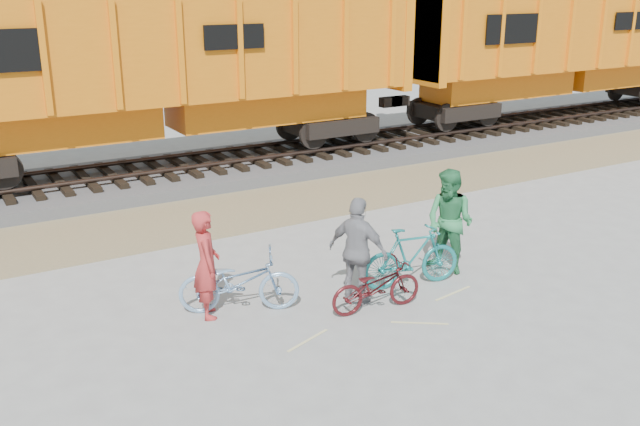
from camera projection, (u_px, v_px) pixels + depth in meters
The scene contains 12 objects.
ground at pixel (336, 306), 11.81m from camera, with size 120.00×120.00×0.00m, color #9E9E99.
gravel_strip at pixel (210, 216), 16.31m from camera, with size 120.00×3.00×0.02m, color #9C8D61.
ballast_bed at pixel (160, 176), 19.14m from camera, with size 120.00×4.00×0.30m, color slate.
track at pixel (159, 165), 19.04m from camera, with size 120.00×2.60×0.24m.
hopper_car_center at pixel (161, 68), 18.36m from camera, with size 14.00×3.13×4.65m.
hopper_car_right at pixel (564, 44), 25.61m from camera, with size 14.00×3.13×4.65m.
bicycle_blue at pixel (239, 282), 11.50m from camera, with size 0.68×1.95×1.02m, color #80A8D0.
bicycle_teal at pixel (412, 257), 12.44m from camera, with size 0.52×1.82×1.10m, color #1B7A7A.
bicycle_maroon at pixel (376, 286), 11.55m from camera, with size 0.56×1.59×0.84m, color #4A1216.
person_solo at pixel (206, 264), 11.22m from camera, with size 0.65×0.42×1.77m, color #B22E2D.
person_man at pixel (450, 222), 12.96m from camera, with size 0.94×0.73×1.93m, color #2E7E4A.
person_woman at pixel (358, 251), 11.68m from camera, with size 1.07×0.45×1.83m, color gray.
Camera 1 is at (-5.70, -9.13, 5.12)m, focal length 40.00 mm.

